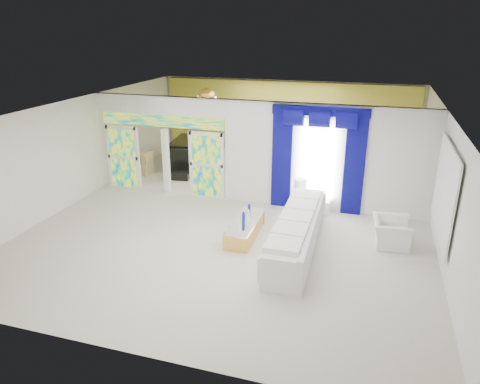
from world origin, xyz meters
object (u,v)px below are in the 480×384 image
(white_sofa, at_px, (297,234))
(armchair, at_px, (391,232))
(console_table, at_px, (310,206))
(grand_piano, at_px, (195,153))
(coffee_table, at_px, (245,229))

(white_sofa, relative_size, armchair, 4.08)
(console_table, height_order, grand_piano, grand_piano)
(coffee_table, xyz_separation_m, console_table, (1.32, 2.02, -0.02))
(white_sofa, bearing_deg, console_table, 89.56)
(armchair, bearing_deg, grand_piano, 53.61)
(console_table, xyz_separation_m, grand_piano, (-4.78, 3.10, 0.32))
(console_table, relative_size, grand_piano, 0.55)
(coffee_table, relative_size, grand_piano, 0.90)
(armchair, distance_m, grand_piano, 8.26)
(white_sofa, height_order, grand_piano, grand_piano)
(console_table, bearing_deg, grand_piano, 147.05)
(grand_piano, bearing_deg, white_sofa, -56.48)
(console_table, xyz_separation_m, armchair, (2.14, -1.41, 0.13))
(white_sofa, bearing_deg, armchair, 22.23)
(coffee_table, relative_size, console_table, 1.63)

